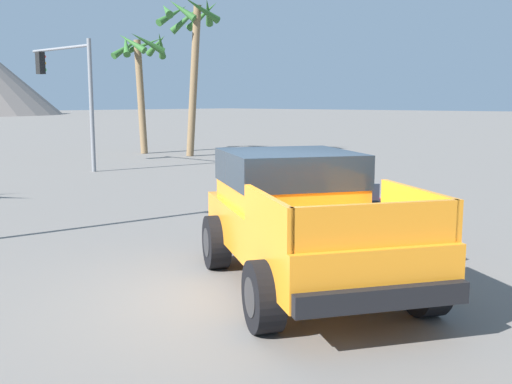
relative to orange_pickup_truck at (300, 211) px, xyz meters
The scene contains 6 objects.
ground_plane 1.25m from the orange_pickup_truck, 167.81° to the left, with size 320.00×320.00×0.00m, color slate.
orange_pickup_truck is the anchor object (origin of this frame).
red_convertible_car 3.33m from the orange_pickup_truck, 21.02° to the left, with size 4.12×4.19×0.99m.
traffic_light_main 17.60m from the orange_pickup_truck, 70.11° to the left, with size 0.38×4.26×5.00m.
palm_tree_short 23.68m from the orange_pickup_truck, 58.27° to the left, with size 2.85×3.12×6.18m.
palm_tree_leaning 21.70m from the orange_pickup_truck, 52.51° to the left, with size 3.04×3.00×7.58m.
Camera 1 is at (-6.24, -5.47, 2.67)m, focal length 42.00 mm.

